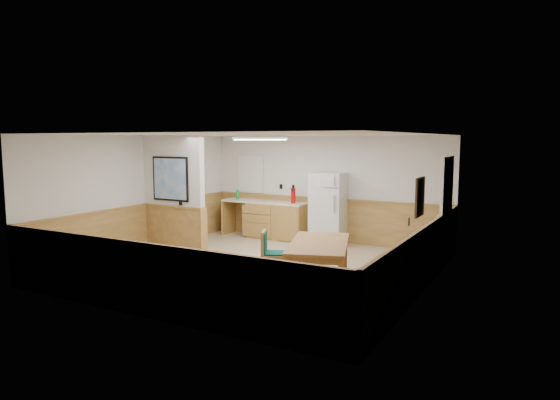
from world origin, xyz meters
The scene contains 20 objects.
ground centered at (0.00, 0.00, 0.00)m, with size 6.00×6.00×0.00m, color tan.
ceiling centered at (0.00, 0.00, 2.50)m, with size 6.00×6.00×0.02m, color white.
back_wall centered at (0.00, 3.00, 1.25)m, with size 6.00×0.02×2.50m, color silver.
right_wall centered at (3.00, 0.00, 1.25)m, with size 0.02×6.00×2.50m, color silver.
left_wall centered at (-3.00, 0.00, 1.25)m, with size 0.02×6.00×2.50m, color silver.
wainscot_back centered at (0.00, 2.98, 0.50)m, with size 6.00×0.04×1.00m, color tan.
wainscot_right centered at (2.98, 0.00, 0.50)m, with size 0.04×6.00×1.00m, color tan.
wainscot_left centered at (-2.98, 0.00, 0.50)m, with size 0.04×6.00×1.00m, color tan.
partition_wall centered at (-2.25, 0.19, 1.23)m, with size 1.50×0.20×2.50m.
kitchen_counter centered at (-1.21, 2.68, 0.46)m, with size 2.20×0.61×1.00m.
exterior_door centered at (2.96, 1.90, 1.05)m, with size 0.07×1.02×2.15m.
kitchen_window centered at (-2.10, 2.98, 1.55)m, with size 0.80×0.04×1.00m.
wall_painting centered at (2.97, -0.30, 1.55)m, with size 0.04×0.50×0.60m.
fluorescent_fixture centered at (-0.80, 1.30, 2.45)m, with size 1.20×0.30×0.09m.
refrigerator centered at (0.23, 2.63, 0.83)m, with size 0.78×0.75×1.66m.
dining_table centered at (1.44, -0.58, 0.66)m, with size 1.45×2.02×0.75m.
dining_bench centered at (2.76, -0.52, 0.34)m, with size 0.57×1.57×0.45m.
dining_chair centered at (0.48, -0.55, 0.50)m, with size 0.67×0.57×0.85m.
fire_extinguisher centered at (-0.68, 2.65, 1.09)m, with size 0.11×0.11×0.44m.
soap_bottle centered at (-2.29, 2.68, 1.02)m, with size 0.08×0.08×0.24m, color #1A9441.
Camera 1 is at (4.69, -7.86, 2.41)m, focal length 32.00 mm.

